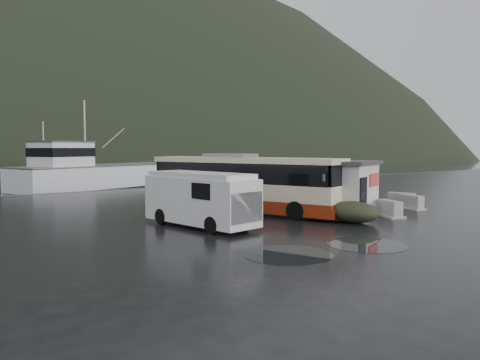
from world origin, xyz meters
TOP-DOWN VIEW (x-y plane):
  - ground at (0.00, 0.00)m, footprint 160.00×160.00m
  - quay_edge at (0.00, 20.00)m, footprint 160.00×0.60m
  - coach_bus at (1.84, 2.98)m, footprint 6.49×11.63m
  - white_van at (-2.59, 0.30)m, footprint 2.91×6.07m
  - waste_bin_left at (5.82, 0.39)m, footprint 1.24×1.24m
  - waste_bin_right at (7.61, 0.01)m, footprint 1.17×1.17m
  - dome_tent at (3.74, -3.02)m, footprint 2.10×2.74m
  - ticket_kiosk at (5.24, -1.26)m, footprint 4.36×3.87m
  - jersey_barrier_a at (6.67, -2.89)m, footprint 1.39×1.85m
  - jersey_barrier_b at (10.16, -1.78)m, footprint 1.06×1.71m
  - jersey_barrier_c at (10.80, -0.72)m, footprint 1.23×1.79m
  - fishing_trawler at (4.21, 29.75)m, footprint 23.79×12.68m
  - puddles at (-1.50, -6.33)m, footprint 6.29×3.45m

SIDE VIEW (x-z plane):
  - ground at x=0.00m, z-range 0.00..0.00m
  - quay_edge at x=0.00m, z-range -0.75..0.75m
  - coach_bus at x=1.84m, z-range -1.60..1.60m
  - white_van at x=-2.59m, z-range -1.22..1.22m
  - waste_bin_left at x=5.82m, z-range -0.74..0.74m
  - waste_bin_right at x=7.61m, z-range -0.72..0.72m
  - dome_tent at x=3.74m, z-range -0.50..0.50m
  - ticket_kiosk at x=5.24m, z-range -1.41..1.41m
  - jersey_barrier_a at x=6.67m, z-range -0.42..0.42m
  - jersey_barrier_b at x=10.16m, z-range -0.40..0.40m
  - jersey_barrier_c at x=10.80m, z-range -0.41..0.41m
  - fishing_trawler at x=4.21m, z-range -4.68..4.68m
  - puddles at x=-1.50m, z-range 0.00..0.01m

